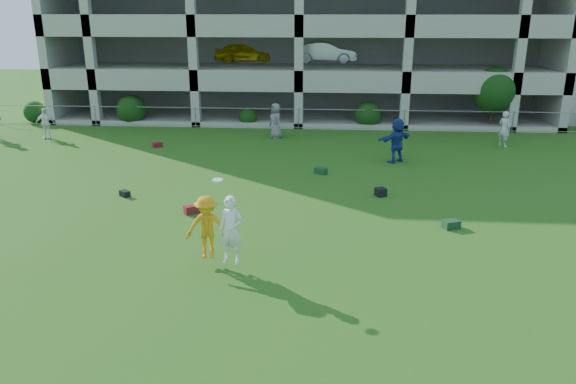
# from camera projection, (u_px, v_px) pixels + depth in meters

# --- Properties ---
(ground) EXTENTS (100.00, 100.00, 0.00)m
(ground) POSITION_uv_depth(u_px,v_px,m) (254.00, 280.00, 14.35)
(ground) COLOR #235114
(ground) RESTS_ON ground
(bystander_b) EXTENTS (1.02, 0.58, 1.64)m
(bystander_b) POSITION_uv_depth(u_px,v_px,m) (45.00, 123.00, 29.71)
(bystander_b) COLOR white
(bystander_b) RESTS_ON ground
(bystander_c) EXTENTS (1.01, 1.08, 1.86)m
(bystander_c) POSITION_uv_depth(u_px,v_px,m) (276.00, 121.00, 29.81)
(bystander_c) COLOR slate
(bystander_c) RESTS_ON ground
(bystander_d) EXTENTS (1.83, 1.61, 2.00)m
(bystander_d) POSITION_uv_depth(u_px,v_px,m) (397.00, 140.00, 25.08)
(bystander_d) COLOR navy
(bystander_d) RESTS_ON ground
(bystander_e) EXTENTS (0.73, 0.77, 1.78)m
(bystander_e) POSITION_uv_depth(u_px,v_px,m) (504.00, 129.00, 28.04)
(bystander_e) COLOR silver
(bystander_e) RESTS_ON ground
(bag_red_a) EXTENTS (0.62, 0.56, 0.28)m
(bag_red_a) POSITION_uv_depth(u_px,v_px,m) (193.00, 209.00, 18.97)
(bag_red_a) COLOR maroon
(bag_red_a) RESTS_ON ground
(bag_black_b) EXTENTS (0.47, 0.45, 0.22)m
(bag_black_b) POSITION_uv_depth(u_px,v_px,m) (125.00, 194.00, 20.68)
(bag_black_b) COLOR black
(bag_black_b) RESTS_ON ground
(bag_green_c) EXTENTS (0.59, 0.51, 0.26)m
(bag_green_c) POSITION_uv_depth(u_px,v_px,m) (451.00, 224.00, 17.68)
(bag_green_c) COLOR #13361F
(bag_green_c) RESTS_ON ground
(crate_d) EXTENTS (0.46, 0.46, 0.30)m
(crate_d) POSITION_uv_depth(u_px,v_px,m) (381.00, 192.00, 20.72)
(crate_d) COLOR black
(crate_d) RESTS_ON ground
(bag_red_f) EXTENTS (0.53, 0.50, 0.24)m
(bag_red_f) POSITION_uv_depth(u_px,v_px,m) (158.00, 145.00, 28.05)
(bag_red_f) COLOR #560E18
(bag_red_f) RESTS_ON ground
(bag_green_g) EXTENTS (0.58, 0.53, 0.25)m
(bag_green_g) POSITION_uv_depth(u_px,v_px,m) (321.00, 171.00, 23.53)
(bag_green_g) COLOR #163C1A
(bag_green_g) RESTS_ON ground
(frisbee_contest) EXTENTS (1.64, 0.89, 2.24)m
(frisbee_contest) POSITION_uv_depth(u_px,v_px,m) (214.00, 228.00, 14.72)
(frisbee_contest) COLOR orange
(frisbee_contest) RESTS_ON ground
(parking_garage) EXTENTS (30.00, 14.00, 12.00)m
(parking_garage) POSITION_uv_depth(u_px,v_px,m) (306.00, 18.00, 38.73)
(parking_garage) COLOR #9E998C
(parking_garage) RESTS_ON ground
(fence) EXTENTS (36.06, 0.06, 1.20)m
(fence) POSITION_uv_depth(u_px,v_px,m) (298.00, 118.00, 32.16)
(fence) COLOR gray
(fence) RESTS_ON ground
(shrub_row) EXTENTS (34.38, 2.52, 3.50)m
(shrub_row) POSITION_uv_depth(u_px,v_px,m) (379.00, 102.00, 32.21)
(shrub_row) COLOR #163D11
(shrub_row) RESTS_ON ground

